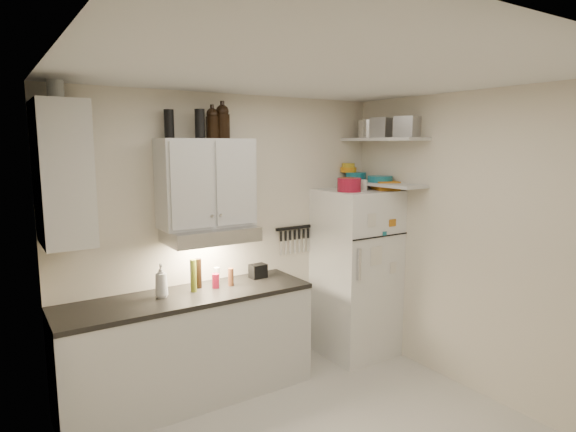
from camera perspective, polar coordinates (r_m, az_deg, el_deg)
ceiling at (r=3.18m, az=5.29°, el=16.74°), size 3.20×3.00×0.02m
back_wall at (r=4.52m, az=-6.90°, el=-2.43°), size 3.20×0.02×2.60m
left_wall at (r=2.64m, az=-24.38°, el=-11.12°), size 0.02×3.00×2.60m
right_wall at (r=4.41m, az=21.72°, el=-3.24°), size 0.02×3.00×2.60m
base_cabinet at (r=4.29m, az=-11.63°, el=-15.21°), size 2.10×0.60×0.88m
countertop at (r=4.13m, az=-11.82°, el=-9.35°), size 2.10×0.62×0.04m
upper_cabinet at (r=4.16m, az=-9.68°, el=3.88°), size 0.80×0.33×0.75m
side_cabinet at (r=3.72m, az=-25.18°, el=4.58°), size 0.33×0.55×1.00m
range_hood at (r=4.16m, az=-9.17°, el=-2.16°), size 0.76×0.46×0.12m
fridge at (r=5.01m, az=8.05°, el=-6.64°), size 0.70×0.68×1.70m
shelf_hi at (r=4.88m, az=11.23°, el=8.91°), size 0.30×0.95×0.03m
shelf_lo at (r=4.89m, az=11.08°, el=3.75°), size 0.30×0.95×0.03m
knife_strip at (r=4.83m, az=0.69°, el=-1.40°), size 0.42×0.02×0.03m
dutch_oven at (r=4.66m, az=7.25°, el=3.69°), size 0.24×0.24×0.13m
book_stack at (r=4.91m, az=11.51°, el=3.58°), size 0.30×0.33×0.09m
spice_jar at (r=4.83m, az=9.02°, el=3.65°), size 0.07×0.07×0.10m
stock_pot at (r=5.09m, az=9.72°, el=10.12°), size 0.31×0.31×0.18m
tin_a at (r=4.82m, az=11.07°, el=10.24°), size 0.24×0.22×0.19m
tin_b at (r=4.70m, az=13.93°, el=10.21°), size 0.25×0.25×0.19m
bowl_teal at (r=5.11m, az=8.04°, el=4.67°), size 0.21×0.21×0.09m
bowl_orange at (r=5.13m, az=7.17°, el=5.47°), size 0.17×0.17×0.05m
bowl_yellow at (r=5.13m, az=7.18°, el=5.99°), size 0.13×0.13×0.04m
plates at (r=4.93m, az=10.86°, el=4.33°), size 0.28×0.28×0.06m
growler_a at (r=4.17m, az=-8.95°, el=10.85°), size 0.12×0.12×0.26m
growler_b at (r=4.21m, az=-7.76°, el=11.07°), size 0.12×0.12×0.29m
thermos_a at (r=4.08m, az=-10.41°, el=10.71°), size 0.09×0.09×0.24m
thermos_b at (r=4.10m, az=-13.92°, el=10.55°), size 0.10×0.10×0.23m
side_jar at (r=3.85m, az=-25.84°, el=13.24°), size 0.13×0.13×0.15m
soap_bottle at (r=4.05m, az=-14.80°, el=-7.22°), size 0.14×0.14×0.31m
pepper_mill at (r=4.28m, az=-6.79°, el=-7.19°), size 0.06×0.06×0.16m
oil_bottle at (r=4.14m, az=-11.15°, el=-6.96°), size 0.06×0.06×0.28m
vinegar_bottle at (r=4.25m, az=-10.56°, el=-6.69°), size 0.07×0.07×0.26m
clear_bottle at (r=4.33m, az=-8.44°, el=-7.05°), size 0.05×0.05×0.16m
red_jar at (r=4.24m, az=-8.58°, el=-7.61°), size 0.07×0.07×0.13m
caddy at (r=4.51m, az=-3.58°, el=-6.52°), size 0.16×0.12×0.13m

